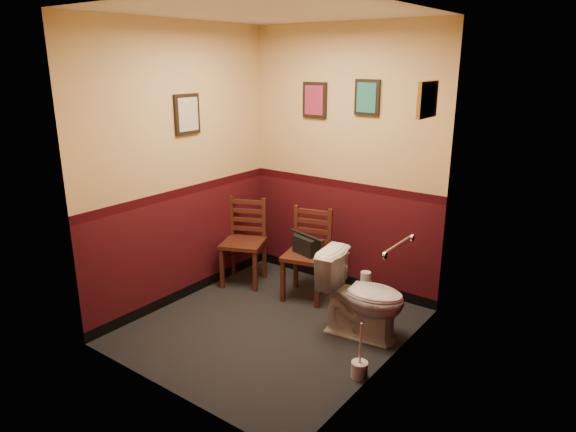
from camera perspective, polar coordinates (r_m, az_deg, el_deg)
The scene contains 17 objects.
floor at distance 4.82m, azimuth -1.81°, elevation -12.17°, with size 2.20×2.40×0.00m, color black.
ceiling at distance 4.22m, azimuth -2.18°, elevation 21.79°, with size 2.20×2.40×0.00m, color silver.
wall_back at distance 5.29m, azimuth 6.17°, elevation 6.04°, with size 2.20×2.70×0.00m, color #3E0D13.
wall_front at distance 3.50m, azimuth -14.30°, elevation -0.06°, with size 2.20×2.70×0.00m, color #3E0D13.
wall_left at distance 5.07m, azimuth -11.81°, elevation 5.29°, with size 2.40×2.70×0.00m, color #3E0D13.
wall_right at distance 3.76m, azimuth 11.27°, elevation 1.31°, with size 2.40×2.70×0.00m, color #3E0D13.
grab_bar at distance 4.11m, azimuth 12.09°, elevation -3.25°, with size 0.05×0.56×0.06m.
framed_print_back_a at distance 5.38m, azimuth 2.98°, elevation 12.74°, with size 0.28×0.04×0.36m.
framed_print_back_b at distance 5.07m, azimuth 8.78°, elevation 12.88°, with size 0.26×0.04×0.34m.
framed_print_left at distance 5.04m, azimuth -11.14°, elevation 11.03°, with size 0.04×0.30×0.38m.
framed_print_right at distance 4.19m, azimuth 15.22°, elevation 12.38°, with size 0.04×0.34×0.28m.
toilet at distance 4.56m, azimuth 8.22°, elevation -8.79°, with size 0.43×0.76×0.75m, color white.
toilet_brush at distance 4.14m, azimuth 7.94°, elevation -16.42°, with size 0.13×0.13×0.46m.
chair_left at distance 5.57m, azimuth -4.87°, elevation -2.86°, with size 0.56×0.56×0.92m.
chair_right at distance 5.22m, azimuth 2.22°, elevation -4.24°, with size 0.52×0.52×0.91m.
handbag at distance 5.14m, azimuth 2.08°, elevation -3.26°, with size 0.31×0.21×0.21m.
tp_stack at distance 5.36m, azimuth 8.67°, elevation -7.76°, with size 0.22×0.13×0.29m.
Camera 1 is at (2.63, -3.29, 2.34)m, focal length 32.00 mm.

